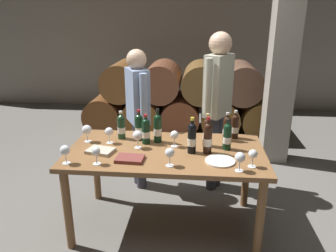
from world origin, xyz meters
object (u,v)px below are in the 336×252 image
object	(u,v)px
wine_bottle_8	(146,131)
wine_glass_8	(96,152)
wine_bottle_5	(235,126)
taster_seated_left	(138,108)
wine_glass_1	(174,135)
dining_table	(166,159)
sommelier_presenting	(218,98)
wine_bottle_3	(227,128)
serving_plate	(220,161)
leather_ledger	(100,151)
wine_bottle_6	(207,132)
wine_glass_6	(138,136)
wine_bottle_1	(158,128)
wine_glass_4	(109,132)
wine_bottle_9	(139,127)
wine_glass_2	(253,155)
wine_bottle_7	(208,138)
wine_glass_0	(87,130)
tasting_notebook	(130,159)
wine_bottle_0	(121,127)
wine_glass_3	(240,158)
wine_glass_5	(65,151)
wine_bottle_2	(192,138)
wine_bottle_4	(227,136)
wine_glass_7	(170,153)

from	to	relation	value
wine_bottle_8	wine_glass_8	xyz separation A→B (m)	(-0.32, -0.46, -0.02)
wine_bottle_5	taster_seated_left	bearing A→B (deg)	158.98
wine_bottle_8	wine_glass_1	xyz separation A→B (m)	(0.26, -0.05, -0.01)
dining_table	sommelier_presenting	distance (m)	0.96
wine_bottle_3	serving_plate	bearing A→B (deg)	-100.04
leather_ledger	wine_bottle_6	bearing A→B (deg)	27.16
wine_bottle_8	wine_glass_8	world-z (taller)	wine_bottle_8
wine_bottle_3	wine_glass_6	bearing A→B (deg)	-162.04
wine_bottle_1	wine_glass_4	size ratio (longest dim) A/B	2.10
wine_bottle_9	wine_glass_2	bearing A→B (deg)	-26.88
wine_bottle_7	wine_glass_2	bearing A→B (deg)	-35.09
wine_glass_0	tasting_notebook	xyz separation A→B (m)	(0.47, -0.36, -0.10)
wine_bottle_0	wine_bottle_9	distance (m)	0.17
wine_bottle_9	wine_glass_8	bearing A→B (deg)	-113.66
wine_glass_3	wine_glass_8	xyz separation A→B (m)	(-1.10, 0.02, -0.01)
serving_plate	sommelier_presenting	bearing A→B (deg)	89.04
wine_bottle_6	tasting_notebook	bearing A→B (deg)	-149.89
wine_glass_3	wine_bottle_6	bearing A→B (deg)	116.36
wine_bottle_3	sommelier_presenting	xyz separation A→B (m)	(-0.07, 0.47, 0.17)
wine_bottle_9	wine_glass_1	world-z (taller)	wine_bottle_9
tasting_notebook	wine_bottle_5	bearing A→B (deg)	36.49
wine_glass_0	wine_glass_8	world-z (taller)	wine_glass_0
wine_bottle_8	wine_glass_5	bearing A→B (deg)	-139.81
wine_bottle_9	wine_glass_2	xyz separation A→B (m)	(0.97, -0.49, -0.02)
wine_bottle_8	tasting_notebook	bearing A→B (deg)	-101.26
sommelier_presenting	wine_bottle_2	bearing A→B (deg)	-107.45
wine_bottle_4	wine_glass_6	bearing A→B (deg)	-176.86
wine_bottle_5	wine_glass_7	size ratio (longest dim) A/B	1.82
wine_glass_5	wine_bottle_7	bearing A→B (deg)	15.61
wine_glass_6	wine_bottle_0	bearing A→B (deg)	132.28
wine_glass_2	wine_glass_7	world-z (taller)	wine_glass_7
wine_glass_0	serving_plate	bearing A→B (deg)	-15.07
dining_table	wine_bottle_0	world-z (taller)	wine_bottle_0
wine_glass_6	wine_bottle_3	bearing A→B (deg)	17.96
wine_bottle_4	wine_bottle_3	bearing A→B (deg)	86.30
serving_plate	wine_glass_2	bearing A→B (deg)	-16.24
wine_glass_5	wine_glass_8	size ratio (longest dim) A/B	1.07
taster_seated_left	wine_bottle_9	bearing A→B (deg)	-78.85
wine_bottle_3	wine_glass_7	world-z (taller)	wine_bottle_3
wine_bottle_1	wine_glass_6	bearing A→B (deg)	-135.21
wine_glass_8	serving_plate	xyz separation A→B (m)	(0.97, 0.13, -0.10)
wine_glass_4	tasting_notebook	size ratio (longest dim) A/B	0.68
dining_table	wine_glass_5	bearing A→B (deg)	-155.65
wine_bottle_2	wine_bottle_6	size ratio (longest dim) A/B	1.05
wine_glass_6	leather_ledger	bearing A→B (deg)	-157.69
wine_glass_1	wine_glass_8	size ratio (longest dim) A/B	1.04
sommelier_presenting	wine_glass_0	bearing A→B (deg)	-152.49
wine_bottle_9	taster_seated_left	bearing A→B (deg)	101.15
wine_bottle_5	wine_bottle_8	bearing A→B (deg)	-165.69
wine_glass_0	taster_seated_left	world-z (taller)	taster_seated_left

